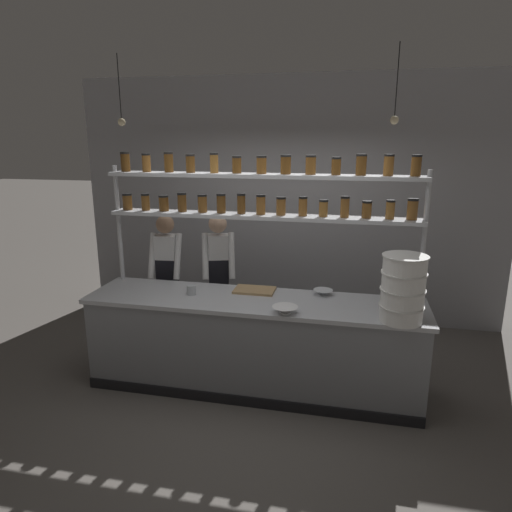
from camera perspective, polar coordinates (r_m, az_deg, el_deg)
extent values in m
plane|color=#5B5651|center=(4.75, -0.29, -15.89)|extent=(40.00, 40.00, 0.00)
cube|color=#939399|center=(6.11, 3.78, 6.87)|extent=(5.62, 0.12, 3.18)
cube|color=gray|center=(4.54, -0.30, -11.10)|extent=(3.16, 0.72, 0.88)
cube|color=#B7BABF|center=(4.36, -0.31, -5.64)|extent=(3.22, 0.76, 0.04)
cube|color=black|center=(4.42, -1.37, -17.67)|extent=(3.16, 0.03, 0.10)
cylinder|color=#B7BABF|center=(5.14, -16.40, -1.17)|extent=(0.04, 0.04, 2.13)
cylinder|color=#B7BABF|center=(4.57, 19.77, -3.37)|extent=(0.04, 0.04, 2.13)
cube|color=#B7BABF|center=(4.48, 0.60, 5.00)|extent=(3.06, 0.28, 0.04)
cylinder|color=brown|center=(4.94, -15.78, 6.44)|extent=(0.10, 0.10, 0.15)
cylinder|color=black|center=(4.93, -15.84, 7.41)|extent=(0.10, 0.10, 0.02)
cylinder|color=brown|center=(4.85, -13.64, 6.46)|extent=(0.08, 0.08, 0.15)
cylinder|color=black|center=(4.84, -13.70, 7.47)|extent=(0.09, 0.09, 0.02)
cylinder|color=#513314|center=(4.77, -11.45, 6.37)|extent=(0.10, 0.10, 0.14)
cylinder|color=black|center=(4.76, -11.50, 7.33)|extent=(0.10, 0.10, 0.02)
cylinder|color=#513314|center=(4.69, -9.23, 6.53)|extent=(0.09, 0.09, 0.17)
cylinder|color=black|center=(4.68, -9.27, 7.68)|extent=(0.09, 0.09, 0.02)
cylinder|color=brown|center=(4.62, -6.71, 6.42)|extent=(0.09, 0.09, 0.16)
cylinder|color=black|center=(4.61, -6.74, 7.52)|extent=(0.09, 0.09, 0.02)
cylinder|color=#513314|center=(4.56, -4.38, 6.45)|extent=(0.09, 0.09, 0.17)
cylinder|color=black|center=(4.55, -4.40, 7.65)|extent=(0.09, 0.09, 0.02)
cylinder|color=#513314|center=(4.50, -1.85, 6.43)|extent=(0.08, 0.08, 0.18)
cylinder|color=black|center=(4.49, -1.86, 7.68)|extent=(0.08, 0.08, 0.02)
cylinder|color=brown|center=(4.46, 0.54, 6.32)|extent=(0.09, 0.09, 0.17)
cylinder|color=black|center=(4.45, 0.55, 7.54)|extent=(0.09, 0.09, 0.02)
cylinder|color=brown|center=(4.43, 3.14, 6.13)|extent=(0.09, 0.09, 0.16)
cylinder|color=black|center=(4.42, 3.16, 7.27)|extent=(0.09, 0.09, 0.02)
cylinder|color=brown|center=(4.40, 5.88, 6.08)|extent=(0.08, 0.08, 0.17)
cylinder|color=black|center=(4.39, 5.91, 7.29)|extent=(0.08, 0.08, 0.02)
cylinder|color=brown|center=(4.38, 8.42, 5.81)|extent=(0.08, 0.08, 0.14)
cylinder|color=black|center=(4.37, 8.46, 6.86)|extent=(0.09, 0.09, 0.02)
cylinder|color=brown|center=(4.37, 11.04, 5.92)|extent=(0.08, 0.08, 0.18)
cylinder|color=black|center=(4.36, 11.10, 7.21)|extent=(0.08, 0.08, 0.02)
cylinder|color=brown|center=(4.38, 13.67, 5.54)|extent=(0.09, 0.09, 0.14)
cylinder|color=black|center=(4.36, 13.73, 6.59)|extent=(0.09, 0.09, 0.02)
cylinder|color=brown|center=(4.38, 16.43, 5.48)|extent=(0.08, 0.08, 0.16)
cylinder|color=black|center=(4.37, 16.51, 6.62)|extent=(0.08, 0.08, 0.02)
cylinder|color=brown|center=(4.40, 18.96, 5.43)|extent=(0.10, 0.10, 0.17)
cylinder|color=black|center=(4.39, 19.07, 6.68)|extent=(0.10, 0.10, 0.02)
cube|color=#B7BABF|center=(4.43, 0.62, 10.01)|extent=(3.06, 0.28, 0.04)
cylinder|color=#513314|center=(4.90, -16.01, 11.14)|extent=(0.09, 0.09, 0.18)
cylinder|color=black|center=(4.90, -16.09, 12.28)|extent=(0.09, 0.09, 0.02)
cylinder|color=brown|center=(4.80, -13.54, 11.16)|extent=(0.09, 0.09, 0.16)
cylinder|color=black|center=(4.80, -13.60, 12.24)|extent=(0.09, 0.09, 0.02)
cylinder|color=#513314|center=(4.70, -10.85, 11.33)|extent=(0.09, 0.09, 0.18)
cylinder|color=black|center=(4.70, -10.91, 12.53)|extent=(0.09, 0.09, 0.02)
cylinder|color=#513314|center=(4.62, -8.20, 11.26)|extent=(0.09, 0.09, 0.16)
cylinder|color=black|center=(4.61, -8.24, 12.37)|extent=(0.09, 0.09, 0.02)
cylinder|color=brown|center=(4.54, -5.25, 11.38)|extent=(0.08, 0.08, 0.17)
cylinder|color=black|center=(4.54, -5.28, 12.60)|extent=(0.08, 0.08, 0.02)
cylinder|color=#513314|center=(4.48, -2.42, 11.21)|extent=(0.09, 0.09, 0.15)
cylinder|color=black|center=(4.47, -2.43, 12.27)|extent=(0.09, 0.09, 0.02)
cylinder|color=brown|center=(4.42, 0.69, 11.21)|extent=(0.10, 0.10, 0.15)
cylinder|color=black|center=(4.42, 0.69, 12.30)|extent=(0.10, 0.10, 0.02)
cylinder|color=#513314|center=(4.38, 3.74, 11.21)|extent=(0.10, 0.10, 0.16)
cylinder|color=black|center=(4.38, 3.76, 12.38)|extent=(0.10, 0.10, 0.02)
cylinder|color=brown|center=(4.35, 6.85, 11.11)|extent=(0.10, 0.10, 0.16)
cylinder|color=black|center=(4.35, 6.89, 12.29)|extent=(0.10, 0.10, 0.02)
cylinder|color=#513314|center=(4.34, 9.98, 10.89)|extent=(0.09, 0.09, 0.14)
cylinder|color=black|center=(4.33, 10.03, 11.97)|extent=(0.09, 0.09, 0.02)
cylinder|color=#513314|center=(4.33, 13.01, 10.92)|extent=(0.10, 0.10, 0.17)
cylinder|color=black|center=(4.33, 13.09, 12.19)|extent=(0.10, 0.10, 0.02)
cylinder|color=brown|center=(4.34, 16.25, 10.73)|extent=(0.09, 0.09, 0.17)
cylinder|color=black|center=(4.34, 16.34, 11.99)|extent=(0.09, 0.09, 0.02)
cylinder|color=brown|center=(4.36, 19.38, 10.49)|extent=(0.09, 0.09, 0.17)
cylinder|color=black|center=(4.36, 19.49, 11.73)|extent=(0.09, 0.09, 0.02)
cylinder|color=black|center=(5.46, -11.54, -7.53)|extent=(0.11, 0.11, 0.76)
cylinder|color=black|center=(5.41, -9.91, -7.64)|extent=(0.11, 0.11, 0.76)
cube|color=black|center=(5.26, -11.01, -2.06)|extent=(0.24, 0.19, 0.33)
cube|color=white|center=(5.18, -11.17, 1.13)|extent=(0.24, 0.20, 0.27)
sphere|color=#A37A5B|center=(5.13, -11.31, 3.91)|extent=(0.20, 0.20, 0.20)
cylinder|color=white|center=(5.19, -12.84, 0.04)|extent=(0.09, 0.24, 0.50)
cylinder|color=white|center=(5.10, -9.77, -0.05)|extent=(0.09, 0.24, 0.50)
cylinder|color=black|center=(5.34, -5.43, -7.78)|extent=(0.11, 0.11, 0.77)
cylinder|color=black|center=(5.34, -3.70, -7.74)|extent=(0.11, 0.11, 0.77)
cube|color=black|center=(5.15, -4.68, -2.10)|extent=(0.26, 0.23, 0.33)
cube|color=white|center=(5.08, -4.75, 1.17)|extent=(0.26, 0.24, 0.27)
sphere|color=tan|center=(5.02, -4.81, 4.03)|extent=(0.20, 0.20, 0.20)
cylinder|color=white|center=(5.04, -6.37, -0.03)|extent=(0.14, 0.25, 0.51)
cylinder|color=white|center=(5.04, -3.07, 0.05)|extent=(0.14, 0.25, 0.51)
cylinder|color=white|center=(4.02, 17.65, -6.89)|extent=(0.35, 0.35, 0.13)
cylinder|color=silver|center=(3.99, 17.73, -5.94)|extent=(0.37, 0.37, 0.01)
cylinder|color=white|center=(3.97, 17.81, -4.98)|extent=(0.35, 0.35, 0.13)
cylinder|color=silver|center=(3.95, 17.89, -4.00)|extent=(0.37, 0.37, 0.01)
cylinder|color=white|center=(3.92, 17.97, -3.02)|extent=(0.35, 0.35, 0.13)
cylinder|color=silver|center=(3.90, 18.05, -2.03)|extent=(0.37, 0.37, 0.01)
cylinder|color=white|center=(3.89, 18.13, -1.02)|extent=(0.35, 0.35, 0.13)
cylinder|color=silver|center=(3.87, 18.21, -0.01)|extent=(0.37, 0.37, 0.01)
cube|color=#A88456|center=(4.56, -0.19, -4.29)|extent=(0.40, 0.26, 0.02)
cylinder|color=white|center=(4.02, 3.65, -7.07)|extent=(0.10, 0.10, 0.01)
cone|color=white|center=(4.01, 3.65, -6.74)|extent=(0.23, 0.23, 0.06)
cylinder|color=silver|center=(4.51, 8.37, -4.75)|extent=(0.09, 0.09, 0.01)
cone|color=silver|center=(4.51, 8.38, -4.51)|extent=(0.19, 0.19, 0.05)
cylinder|color=#B2B7BC|center=(4.51, -8.09, -4.20)|extent=(0.09, 0.09, 0.09)
cylinder|color=black|center=(4.55, -16.73, 19.45)|extent=(0.01, 0.01, 0.59)
sphere|color=#F9E5B2|center=(4.53, -16.45, 15.75)|extent=(0.07, 0.07, 0.07)
cylinder|color=black|center=(4.03, 17.23, 20.12)|extent=(0.01, 0.01, 0.59)
sphere|color=#F9E5B2|center=(4.01, 16.91, 15.95)|extent=(0.07, 0.07, 0.07)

